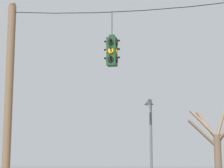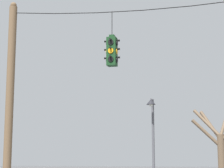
{
  "view_description": "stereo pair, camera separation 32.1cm",
  "coord_description": "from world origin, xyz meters",
  "px_view_note": "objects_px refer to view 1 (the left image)",
  "views": [
    {
      "loc": [
        1.64,
        -14.62,
        1.69
      ],
      "look_at": [
        -2.02,
        0.3,
        4.36
      ],
      "focal_mm": 70.0,
      "sensor_mm": 36.0,
      "label": 1
    },
    {
      "loc": [
        1.95,
        -14.54,
        1.69
      ],
      "look_at": [
        -2.02,
        0.3,
        4.36
      ],
      "focal_mm": 70.0,
      "sensor_mm": 36.0,
      "label": 2
    }
  ],
  "objects_px": {
    "street_lamp": "(150,127)",
    "traffic_light_near_right_pole": "(112,51)",
    "utility_pole_left": "(9,100)",
    "bare_tree": "(216,146)"
  },
  "relations": [
    {
      "from": "utility_pole_left",
      "to": "street_lamp",
      "type": "bearing_deg",
      "value": 46.14
    },
    {
      "from": "utility_pole_left",
      "to": "street_lamp",
      "type": "relative_size",
      "value": 1.75
    },
    {
      "from": "utility_pole_left",
      "to": "bare_tree",
      "type": "height_order",
      "value": "utility_pole_left"
    },
    {
      "from": "street_lamp",
      "to": "bare_tree",
      "type": "relative_size",
      "value": 1.0
    },
    {
      "from": "street_lamp",
      "to": "utility_pole_left",
      "type": "bearing_deg",
      "value": -133.86
    },
    {
      "from": "utility_pole_left",
      "to": "bare_tree",
      "type": "xyz_separation_m",
      "value": [
        7.5,
        9.04,
        -1.51
      ]
    },
    {
      "from": "traffic_light_near_right_pole",
      "to": "street_lamp",
      "type": "height_order",
      "value": "traffic_light_near_right_pole"
    },
    {
      "from": "utility_pole_left",
      "to": "street_lamp",
      "type": "height_order",
      "value": "utility_pole_left"
    },
    {
      "from": "utility_pole_left",
      "to": "traffic_light_near_right_pole",
      "type": "bearing_deg",
      "value": -0.0
    },
    {
      "from": "street_lamp",
      "to": "traffic_light_near_right_pole",
      "type": "bearing_deg",
      "value": -97.18
    }
  ]
}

